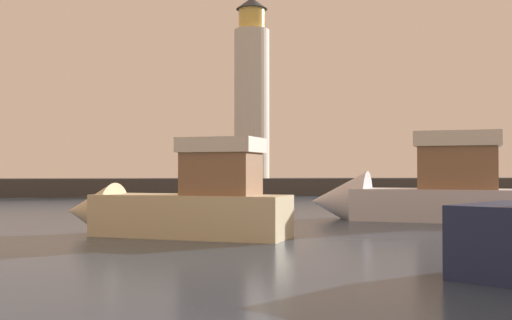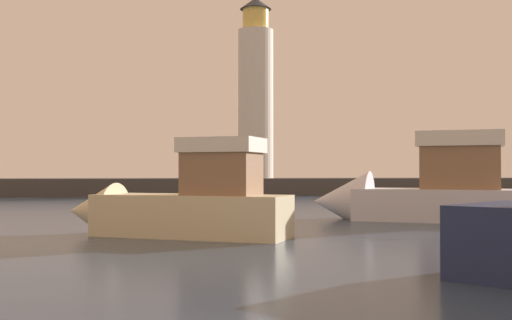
# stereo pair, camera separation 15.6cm
# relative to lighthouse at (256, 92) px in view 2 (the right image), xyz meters

# --- Properties ---
(ground_plane) EXTENTS (220.00, 220.00, 0.00)m
(ground_plane) POSITION_rel_lighthouse_xyz_m (-5.86, -26.64, -8.84)
(ground_plane) COLOR #2D3D51
(breakwater) EXTENTS (89.69, 6.04, 1.42)m
(breakwater) POSITION_rel_lighthouse_xyz_m (-5.86, -0.00, -8.13)
(breakwater) COLOR #423F3D
(breakwater) RESTS_ON ground_plane
(lighthouse) EXTENTS (3.03, 3.03, 15.67)m
(lighthouse) POSITION_rel_lighthouse_xyz_m (0.00, 0.00, 0.00)
(lighthouse) COLOR silver
(lighthouse) RESTS_ON breakwater
(motorboat_0) EXTENTS (7.29, 5.14, 3.18)m
(motorboat_0) POSITION_rel_lighthouse_xyz_m (-8.21, -34.59, -7.86)
(motorboat_0) COLOR beige
(motorboat_0) RESTS_ON ground_plane
(motorboat_1) EXTENTS (9.41, 6.88, 4.14)m
(motorboat_1) POSITION_rel_lighthouse_xyz_m (1.77, -29.89, -7.73)
(motorboat_1) COLOR silver
(motorboat_1) RESTS_ON ground_plane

